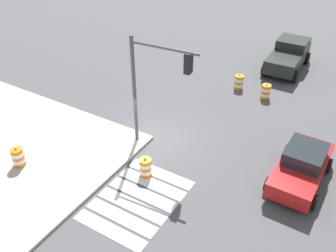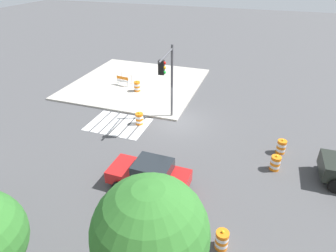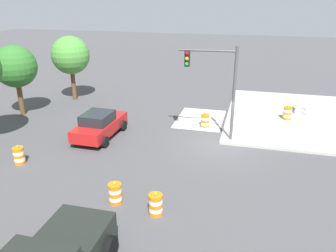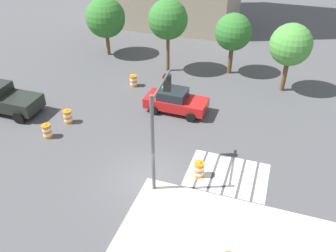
{
  "view_description": "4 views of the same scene",
  "coord_description": "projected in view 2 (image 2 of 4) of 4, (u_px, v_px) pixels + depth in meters",
  "views": [
    {
      "loc": [
        12.73,
        8.56,
        11.2
      ],
      "look_at": [
        0.0,
        0.89,
        1.11
      ],
      "focal_mm": 39.08,
      "sensor_mm": 36.0,
      "label": 1
    },
    {
      "loc": [
        -5.46,
        18.04,
        10.66
      ],
      "look_at": [
        0.06,
        1.87,
        0.65
      ],
      "focal_mm": 30.5,
      "sensor_mm": 36.0,
      "label": 2
    },
    {
      "loc": [
        -18.14,
        -1.62,
        8.19
      ],
      "look_at": [
        -0.4,
        3.02,
        1.01
      ],
      "focal_mm": 35.74,
      "sensor_mm": 36.0,
      "label": 3
    },
    {
      "loc": [
        5.54,
        -12.93,
        13.05
      ],
      "look_at": [
        0.13,
        3.05,
        1.6
      ],
      "focal_mm": 37.56,
      "sensor_mm": 36.0,
      "label": 4
    }
  ],
  "objects": [
    {
      "name": "ground_plane",
      "position": [
        177.0,
        122.0,
        21.64
      ],
      "size": [
        120.0,
        120.0,
        0.0
      ],
      "primitive_type": "plane",
      "color": "#474749"
    },
    {
      "name": "sidewalk_corner",
      "position": [
        137.0,
        83.0,
        28.17
      ],
      "size": [
        12.0,
        12.0,
        0.15
      ],
      "primitive_type": "cube",
      "color": "#ADA89E",
      "rests_on": "ground"
    },
    {
      "name": "crosswalk_stripes",
      "position": [
        118.0,
        124.0,
        21.28
      ],
      "size": [
        4.35,
        3.2,
        0.02
      ],
      "color": "silver",
      "rests_on": "ground"
    },
    {
      "name": "sports_car",
      "position": [
        150.0,
        175.0,
        15.08
      ],
      "size": [
        4.34,
        2.21,
        1.63
      ],
      "color": "red",
      "rests_on": "ground"
    },
    {
      "name": "traffic_barrel_near_corner",
      "position": [
        281.0,
        147.0,
        17.96
      ],
      "size": [
        0.56,
        0.56,
        1.02
      ],
      "color": "orange",
      "rests_on": "ground"
    },
    {
      "name": "traffic_barrel_crosswalk_end",
      "position": [
        222.0,
        240.0,
        12.0
      ],
      "size": [
        0.56,
        0.56,
        1.02
      ],
      "color": "orange",
      "rests_on": "ground"
    },
    {
      "name": "traffic_barrel_median_near",
      "position": [
        275.0,
        163.0,
        16.52
      ],
      "size": [
        0.56,
        0.56,
        1.02
      ],
      "color": "orange",
      "rests_on": "ground"
    },
    {
      "name": "traffic_barrel_median_far",
      "position": [
        139.0,
        119.0,
        21.11
      ],
      "size": [
        0.56,
        0.56,
        1.02
      ],
      "color": "orange",
      "rests_on": "ground"
    },
    {
      "name": "traffic_barrel_on_sidewalk",
      "position": [
        137.0,
        86.0,
        26.09
      ],
      "size": [
        0.56,
        0.56,
        1.02
      ],
      "color": "orange",
      "rests_on": "sidewalk_corner"
    },
    {
      "name": "construction_barricade",
      "position": [
        124.0,
        79.0,
        27.33
      ],
      "size": [
        1.33,
        0.95,
        1.0
      ],
      "color": "silver",
      "rests_on": "sidewalk_corner"
    },
    {
      "name": "traffic_light_pole",
      "position": [
        168.0,
        74.0,
        19.37
      ],
      "size": [
        0.57,
        3.29,
        5.5
      ],
      "color": "#4C4C51",
      "rests_on": "sidewalk_corner"
    },
    {
      "name": "street_tree_streetside_far",
      "position": [
        150.0,
        233.0,
        7.53
      ],
      "size": [
        3.18,
        3.18,
        6.01
      ],
      "color": "brown",
      "rests_on": "ground"
    }
  ]
}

